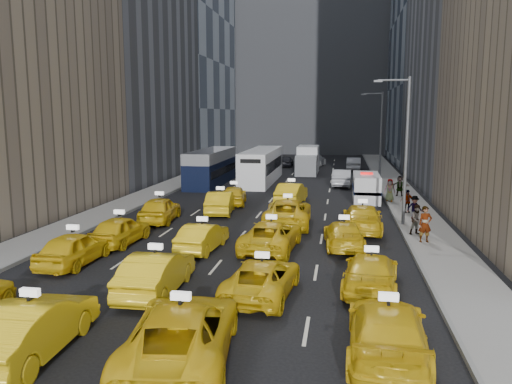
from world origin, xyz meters
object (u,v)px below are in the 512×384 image
at_px(city_bus, 262,166).
at_px(taxi_3, 387,331).
at_px(double_decker, 212,167).
at_px(box_truck, 308,160).
at_px(taxi_1, 33,327).
at_px(pedestrian_0, 425,224).
at_px(taxi_2, 182,332).
at_px(nypd_van, 366,188).

bearing_deg(city_bus, taxi_3, -75.31).
xyz_separation_m(double_decker, city_bus, (4.65, 2.14, -0.01)).
bearing_deg(box_truck, taxi_1, -103.07).
bearing_deg(pedestrian_0, taxi_3, -115.63).
bearing_deg(double_decker, taxi_2, -83.44).
bearing_deg(city_bus, pedestrian_0, -61.52).
distance_m(taxi_2, taxi_3, 5.76).
height_order(taxi_1, nypd_van, nypd_van).
relative_size(taxi_2, pedestrian_0, 3.14).
bearing_deg(nypd_van, taxi_1, -106.71).
bearing_deg(taxi_3, double_decker, -64.93).
bearing_deg(city_bus, taxi_2, -84.20).
bearing_deg(taxi_1, city_bus, -93.33).
bearing_deg(city_bus, nypd_van, -43.06).
relative_size(double_decker, city_bus, 0.91).
xyz_separation_m(taxi_1, pedestrian_0, (12.95, 14.55, 0.29)).
bearing_deg(double_decker, taxi_1, -90.33).
distance_m(taxi_1, taxi_3, 10.04).
height_order(double_decker, city_bus, double_decker).
xyz_separation_m(taxi_3, double_decker, (-13.95, 33.71, 0.86)).
height_order(taxi_2, box_truck, box_truck).
xyz_separation_m(city_bus, pedestrian_0, (12.33, -22.87, -0.52)).
height_order(taxi_3, double_decker, double_decker).
distance_m(taxi_1, double_decker, 35.52).
bearing_deg(taxi_3, nypd_van, -88.77).
relative_size(taxi_1, city_bus, 0.39).
distance_m(taxi_3, pedestrian_0, 13.34).
relative_size(taxi_2, box_truck, 0.85).
height_order(taxi_2, pedestrian_0, pedestrian_0).
relative_size(city_bus, box_truck, 1.79).
bearing_deg(nypd_van, taxi_2, -98.85).
distance_m(taxi_1, box_truck, 45.92).
bearing_deg(pedestrian_0, taxi_1, -144.15).
xyz_separation_m(taxi_2, taxi_3, (5.63, 1.19, -0.05)).
relative_size(taxi_3, box_truck, 0.76).
height_order(taxi_3, pedestrian_0, pedestrian_0).
xyz_separation_m(double_decker, pedestrian_0, (16.98, -20.73, -0.53)).
bearing_deg(taxi_2, city_bus, -91.78).
distance_m(taxi_2, double_decker, 35.90).
relative_size(box_truck, pedestrian_0, 3.70).
distance_m(box_truck, pedestrian_0, 32.20).
xyz_separation_m(taxi_2, box_truck, (0.41, 45.30, 0.70)).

